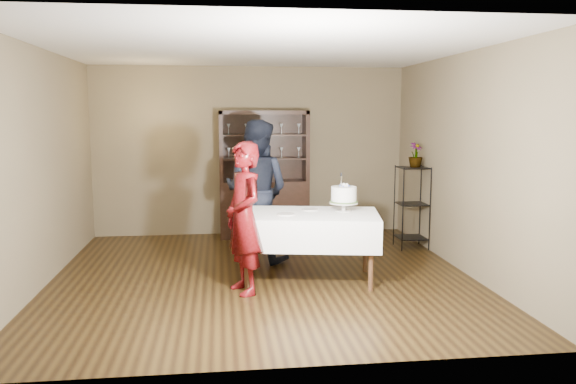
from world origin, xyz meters
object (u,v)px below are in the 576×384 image
potted_plant (416,155)px  man (256,191)px  plant_etagere (412,204)px  woman (244,218)px  cake (344,196)px  china_hutch (264,195)px  cake_table (309,229)px

potted_plant → man: bearing=-169.7°
plant_etagere → potted_plant: bearing=-32.6°
woman → man: bearing=148.6°
cake → man: bearing=137.5°
china_hutch → potted_plant: china_hutch is taller
china_hutch → potted_plant: bearing=-26.9°
woman → man: (0.22, 1.35, 0.11)m
plant_etagere → woman: 3.10m
plant_etagere → man: man is taller
cake → plant_etagere: bearing=45.4°
woman → cake_table: bearing=93.9°
china_hutch → plant_etagere: 2.33m
man → cake: size_ratio=4.05×
woman → cake: woman is taller
china_hutch → woman: size_ratio=1.20×
cake_table → cake: cake is taller
cake_table → woman: (-0.78, -0.38, 0.22)m
man → china_hutch: bearing=-70.1°
plant_etagere → china_hutch: bearing=153.2°
woman → cake: (1.21, 0.45, 0.16)m
cake_table → woman: bearing=-154.1°
china_hutch → cake_table: 2.49m
china_hutch → woman: 2.88m
china_hutch → cake: 2.53m
woman → man: man is taller
cake_table → plant_etagere: bearing=39.0°
china_hutch → woman: china_hutch is taller
potted_plant → cake: bearing=-135.5°
china_hutch → cake: size_ratio=4.31×
cake_table → man: 1.17m
potted_plant → cake_table: bearing=-141.7°
plant_etagere → cake: cake is taller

